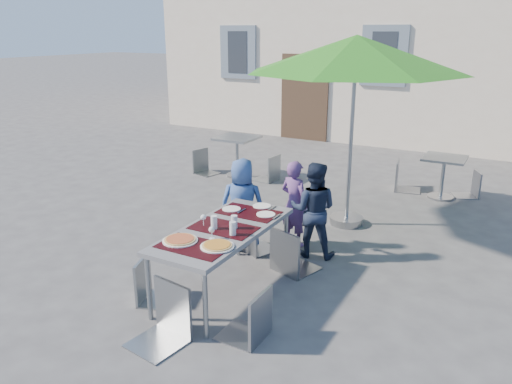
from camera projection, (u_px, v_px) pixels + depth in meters
The scene contains 22 objects.
ground at pixel (208, 266), 6.19m from camera, with size 90.00×90.00×0.00m, color #444346.
dining_table at pixel (224, 233), 5.40m from camera, with size 0.80×1.85×0.76m.
pizza_near_left at pixel (180, 240), 5.04m from camera, with size 0.36×0.36×0.03m.
pizza_near_right at pixel (217, 246), 4.91m from camera, with size 0.34×0.34×0.03m.
glassware at pixel (223, 224), 5.28m from camera, with size 0.48×0.41×0.15m.
place_settings at pixel (253, 210), 5.91m from camera, with size 0.70×0.49×0.01m.
child_0 at pixel (242, 204), 6.52m from camera, with size 0.60×0.39×1.23m, color #355493.
child_1 at pixel (294, 203), 6.64m from camera, with size 0.43×0.28×1.17m, color #623C7C.
child_2 at pixel (313, 210), 6.31m from camera, with size 0.60×0.35×1.24m, color #1A2339.
chair_0 at pixel (236, 212), 6.57m from camera, with size 0.46×0.46×0.87m.
chair_1 at pixel (253, 214), 6.43m from camera, with size 0.53×0.54×0.91m.
chair_2 at pixel (291, 224), 5.85m from camera, with size 0.58×0.59×1.04m.
chair_3 at pixel (149, 256), 5.24m from camera, with size 0.51×0.51×0.90m.
chair_4 at pixel (251, 286), 4.57m from camera, with size 0.43×0.42×0.95m.
chair_5 at pixel (162, 280), 4.54m from camera, with size 0.53×0.53×1.05m.
patio_umbrella at pixel (356, 55), 6.77m from camera, with size 3.07×3.07×2.73m.
cafe_table_0 at pixel (237, 148), 9.80m from camera, with size 0.74×0.74×0.80m.
bg_chair_l_0 at pixel (203, 147), 10.03m from camera, with size 0.50×0.49×0.92m.
bg_chair_r_0 at pixel (270, 153), 9.50m from camera, with size 0.46×0.46×0.96m.
cafe_table_1 at pixel (443, 171), 8.52m from camera, with size 0.69×0.69×0.74m.
bg_chair_l_1 at pixel (404, 159), 8.95m from camera, with size 0.52×0.52×1.00m.
bg_chair_r_1 at pixel (473, 169), 8.62m from camera, with size 0.50×0.50×0.85m.
Camera 1 is at (3.22, -4.61, 2.79)m, focal length 35.00 mm.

